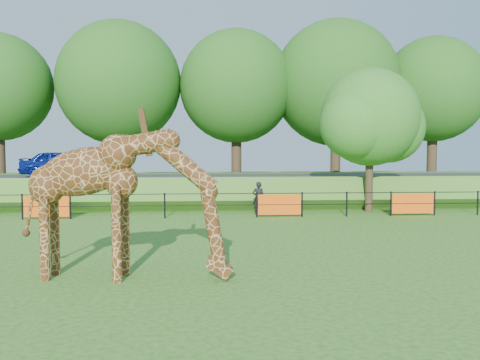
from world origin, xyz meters
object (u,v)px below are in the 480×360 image
Objects in this scene: car_blue at (61,164)px; car_red at (74,165)px; tree_east at (372,121)px; visitor at (259,198)px; giraffe at (127,204)px.

car_red is (0.52, 0.58, -0.09)m from car_blue.
car_red is at bearing 161.42° from tree_east.
car_blue is 0.79m from car_red.
tree_east is (5.43, 0.77, 3.53)m from visitor.
car_red reaches higher than visitor.
giraffe is 15.64m from tree_east.
visitor is at bearing -113.68° from car_blue.
giraffe is at bearing -129.20° from tree_east.
car_blue is at bearing -14.34° from visitor.
giraffe is 12.05m from visitor.
car_blue is 1.11× the size of car_red.
giraffe is 3.35× the size of visitor.
giraffe is at bearing -156.98° from car_blue.
tree_east reaches higher than car_red.
car_blue is (-5.75, 16.42, 0.33)m from giraffe.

